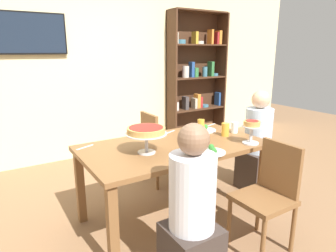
{
  "coord_description": "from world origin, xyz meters",
  "views": [
    {
      "loc": [
        -1.4,
        -2.14,
        1.57
      ],
      "look_at": [
        0.0,
        0.1,
        0.89
      ],
      "focal_mm": 31.4,
      "sensor_mm": 36.0,
      "label": 1
    }
  ],
  "objects_px": {
    "water_glass_clear_near": "(235,127)",
    "cutlery_fork_near": "(210,125)",
    "beer_glass_amber_short": "(225,130)",
    "diner_head_east": "(257,148)",
    "cutlery_fork_far": "(169,132)",
    "bookshelf": "(196,77)",
    "deep_dish_pizza_stand": "(146,132)",
    "dining_table": "(174,153)",
    "diner_near_left": "(192,221)",
    "salad_plate_near_diner": "(205,129)",
    "chair_near_right": "(269,191)",
    "beer_glass_amber_tall": "(201,127)",
    "personal_pizza_stand": "(252,128)",
    "salad_plate_far_diner": "(213,151)",
    "cutlery_knife_near": "(85,147)",
    "television": "(28,33)",
    "chair_far_right": "(158,144)"
  },
  "relations": [
    {
      "from": "water_glass_clear_near",
      "to": "cutlery_fork_near",
      "type": "bearing_deg",
      "value": 90.74
    },
    {
      "from": "beer_glass_amber_short",
      "to": "diner_head_east",
      "type": "bearing_deg",
      "value": 6.84
    },
    {
      "from": "cutlery_fork_far",
      "to": "bookshelf",
      "type": "bearing_deg",
      "value": -154.99
    },
    {
      "from": "beer_glass_amber_short",
      "to": "deep_dish_pizza_stand",
      "type": "bearing_deg",
      "value": -178.26
    },
    {
      "from": "dining_table",
      "to": "beer_glass_amber_short",
      "type": "xyz_separation_m",
      "value": [
        0.58,
        -0.05,
        0.15
      ]
    },
    {
      "from": "diner_near_left",
      "to": "beer_glass_amber_short",
      "type": "height_order",
      "value": "diner_near_left"
    },
    {
      "from": "diner_head_east",
      "to": "salad_plate_near_diner",
      "type": "distance_m",
      "value": 0.7
    },
    {
      "from": "dining_table",
      "to": "deep_dish_pizza_stand",
      "type": "distance_m",
      "value": 0.43
    },
    {
      "from": "chair_near_right",
      "to": "salad_plate_near_diner",
      "type": "height_order",
      "value": "chair_near_right"
    },
    {
      "from": "salad_plate_near_diner",
      "to": "beer_glass_amber_tall",
      "type": "bearing_deg",
      "value": -142.14
    },
    {
      "from": "cutlery_fork_near",
      "to": "dining_table",
      "type": "bearing_deg",
      "value": 11.04
    },
    {
      "from": "diner_near_left",
      "to": "beer_glass_amber_tall",
      "type": "bearing_deg",
      "value": -40.71
    },
    {
      "from": "personal_pizza_stand",
      "to": "beer_glass_amber_tall",
      "type": "height_order",
      "value": "personal_pizza_stand"
    },
    {
      "from": "chair_near_right",
      "to": "beer_glass_amber_tall",
      "type": "distance_m",
      "value": 0.93
    },
    {
      "from": "diner_head_east",
      "to": "personal_pizza_stand",
      "type": "bearing_deg",
      "value": 34.91
    },
    {
      "from": "water_glass_clear_near",
      "to": "cutlery_fork_far",
      "type": "distance_m",
      "value": 0.68
    },
    {
      "from": "dining_table",
      "to": "personal_pizza_stand",
      "type": "distance_m",
      "value": 0.75
    },
    {
      "from": "diner_head_east",
      "to": "cutlery_fork_near",
      "type": "height_order",
      "value": "diner_head_east"
    },
    {
      "from": "dining_table",
      "to": "diner_head_east",
      "type": "distance_m",
      "value": 1.16
    },
    {
      "from": "salad_plate_far_diner",
      "to": "cutlery_fork_far",
      "type": "distance_m",
      "value": 0.74
    },
    {
      "from": "dining_table",
      "to": "diner_near_left",
      "type": "distance_m",
      "value": 0.88
    },
    {
      "from": "salad_plate_near_diner",
      "to": "salad_plate_far_diner",
      "type": "distance_m",
      "value": 0.71
    },
    {
      "from": "water_glass_clear_near",
      "to": "cutlery_knife_near",
      "type": "xyz_separation_m",
      "value": [
        -1.46,
        0.35,
        -0.05
      ]
    },
    {
      "from": "diner_head_east",
      "to": "beer_glass_amber_short",
      "type": "bearing_deg",
      "value": 6.84
    },
    {
      "from": "chair_near_right",
      "to": "water_glass_clear_near",
      "type": "relative_size",
      "value": 7.71
    },
    {
      "from": "bookshelf",
      "to": "television",
      "type": "bearing_deg",
      "value": 178.05
    },
    {
      "from": "salad_plate_near_diner",
      "to": "beer_glass_amber_tall",
      "type": "xyz_separation_m",
      "value": [
        -0.14,
        -0.11,
        0.06
      ]
    },
    {
      "from": "chair_far_right",
      "to": "diner_head_east",
      "type": "bearing_deg",
      "value": 50.43
    },
    {
      "from": "personal_pizza_stand",
      "to": "cutlery_knife_near",
      "type": "distance_m",
      "value": 1.51
    },
    {
      "from": "chair_far_right",
      "to": "deep_dish_pizza_stand",
      "type": "relative_size",
      "value": 2.52
    },
    {
      "from": "television",
      "to": "diner_near_left",
      "type": "bearing_deg",
      "value": -80.74
    },
    {
      "from": "chair_near_right",
      "to": "personal_pizza_stand",
      "type": "xyz_separation_m",
      "value": [
        0.2,
        0.4,
        0.4
      ]
    },
    {
      "from": "dining_table",
      "to": "personal_pizza_stand",
      "type": "height_order",
      "value": "personal_pizza_stand"
    },
    {
      "from": "television",
      "to": "beer_glass_amber_tall",
      "type": "bearing_deg",
      "value": -58.35
    },
    {
      "from": "diner_near_left",
      "to": "chair_far_right",
      "type": "height_order",
      "value": "diner_near_left"
    },
    {
      "from": "salad_plate_near_diner",
      "to": "cutlery_knife_near",
      "type": "height_order",
      "value": "salad_plate_near_diner"
    },
    {
      "from": "chair_far_right",
      "to": "dining_table",
      "type": "bearing_deg",
      "value": -19.22
    },
    {
      "from": "cutlery_fork_near",
      "to": "cutlery_knife_near",
      "type": "distance_m",
      "value": 1.46
    },
    {
      "from": "deep_dish_pizza_stand",
      "to": "cutlery_knife_near",
      "type": "distance_m",
      "value": 0.6
    },
    {
      "from": "salad_plate_near_diner",
      "to": "chair_near_right",
      "type": "bearing_deg",
      "value": -96.85
    },
    {
      "from": "diner_near_left",
      "to": "beer_glass_amber_short",
      "type": "bearing_deg",
      "value": -52.35
    },
    {
      "from": "dining_table",
      "to": "salad_plate_near_diner",
      "type": "height_order",
      "value": "salad_plate_near_diner"
    },
    {
      "from": "chair_near_right",
      "to": "salad_plate_near_diner",
      "type": "xyz_separation_m",
      "value": [
        0.12,
        0.97,
        0.27
      ]
    },
    {
      "from": "beer_glass_amber_short",
      "to": "cutlery_fork_near",
      "type": "height_order",
      "value": "beer_glass_amber_short"
    },
    {
      "from": "water_glass_clear_near",
      "to": "cutlery_fork_far",
      "type": "xyz_separation_m",
      "value": [
        -0.57,
        0.37,
        -0.05
      ]
    },
    {
      "from": "cutlery_knife_near",
      "to": "water_glass_clear_near",
      "type": "bearing_deg",
      "value": 144.64
    },
    {
      "from": "cutlery_knife_near",
      "to": "cutlery_fork_far",
      "type": "distance_m",
      "value": 0.89
    },
    {
      "from": "salad_plate_far_diner",
      "to": "cutlery_fork_far",
      "type": "bearing_deg",
      "value": 86.88
    },
    {
      "from": "bookshelf",
      "to": "chair_near_right",
      "type": "bearing_deg",
      "value": -116.17
    },
    {
      "from": "deep_dish_pizza_stand",
      "to": "salad_plate_far_diner",
      "type": "relative_size",
      "value": 1.59
    }
  ]
}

